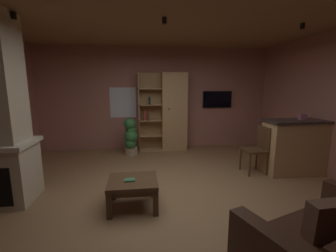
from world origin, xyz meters
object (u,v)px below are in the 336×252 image
Objects in this scene: kitchen_bar_counter at (299,146)px; dining_chair at (258,146)px; wall_mounted_tv at (217,99)px; bookshelf_cabinet at (171,112)px; coffee_table at (133,185)px; potted_floor_plant at (131,137)px; tissue_box at (302,117)px; table_book_0 at (130,180)px.

dining_chair is (-0.78, 0.10, -0.00)m from kitchen_bar_counter.
dining_chair is 2.21m from wall_mounted_tv.
bookshelf_cabinet is 2.49× the size of wall_mounted_tv.
kitchen_bar_counter is at bearing 15.82° from coffee_table.
potted_floor_plant is at bearing 149.41° from dining_chair.
kitchen_bar_counter is 1.67× the size of wall_mounted_tv.
kitchen_bar_counter is 11.36× the size of tissue_box.
wall_mounted_tv reaches higher than table_book_0.
bookshelf_cabinet reaches higher than kitchen_bar_counter.
bookshelf_cabinet is 2.21× the size of dining_chair.
kitchen_bar_counter is at bearing -66.84° from wall_mounted_tv.
table_book_0 is at bearing -126.71° from wall_mounted_tv.
coffee_table is at bearing -163.95° from tissue_box.
coffee_table is 4.91× the size of table_book_0.
potted_floor_plant is (-0.07, 2.54, 0.04)m from table_book_0.
potted_floor_plant is (-0.12, 2.50, 0.14)m from coffee_table.
wall_mounted_tv is (1.33, 0.21, 0.32)m from bookshelf_cabinet.
coffee_table is at bearing 35.63° from table_book_0.
dining_chair is (2.41, 1.01, 0.20)m from coffee_table.
bookshelf_cabinet is 3.11m from table_book_0.
bookshelf_cabinet is 1.39m from wall_mounted_tv.
dining_chair is at bearing 22.96° from table_book_0.
coffee_table is (-0.94, -2.86, -0.68)m from bookshelf_cabinet.
potted_floor_plant is at bearing 154.23° from kitchen_bar_counter.
dining_chair is at bearing -30.59° from potted_floor_plant.
bookshelf_cabinet is at bearing 128.56° from dining_chair.
table_book_0 is (-0.98, -2.89, -0.59)m from bookshelf_cabinet.
coffee_table is at bearing -108.15° from bookshelf_cabinet.
tissue_box is at bearing -5.60° from dining_chair.
table_book_0 is (-3.27, -0.96, -0.69)m from tissue_box.
wall_mounted_tv is (2.31, 3.10, 0.90)m from table_book_0.
tissue_box is at bearing -40.10° from bookshelf_cabinet.
kitchen_bar_counter is 0.58m from tissue_box.
coffee_table is at bearing -87.33° from potted_floor_plant.
dining_chair is 0.99× the size of potted_floor_plant.
dining_chair is at bearing -51.44° from bookshelf_cabinet.
tissue_box is at bearing -25.21° from potted_floor_plant.
dining_chair is at bearing 174.40° from tissue_box.
potted_floor_plant is at bearing 154.79° from tissue_box.
kitchen_bar_counter is 3.68m from potted_floor_plant.
coffee_table is 0.74× the size of dining_chair.
bookshelf_cabinet reaches higher than tissue_box.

